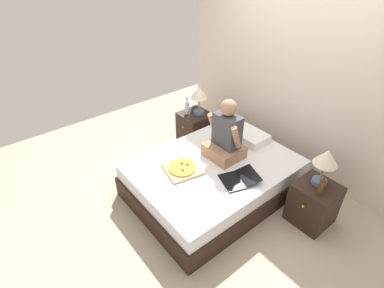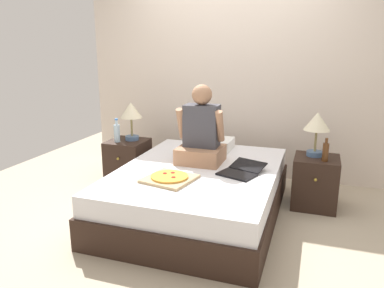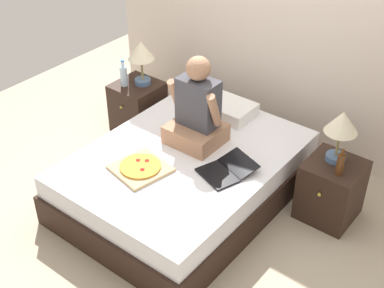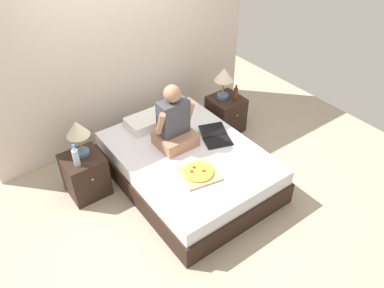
{
  "view_description": "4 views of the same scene",
  "coord_description": "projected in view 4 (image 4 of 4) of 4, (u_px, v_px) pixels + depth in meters",
  "views": [
    {
      "loc": [
        2.11,
        -2.06,
        2.76
      ],
      "look_at": [
        -0.14,
        -0.25,
        0.79
      ],
      "focal_mm": 28.0,
      "sensor_mm": 36.0,
      "label": 1
    },
    {
      "loc": [
        1.04,
        -3.25,
        1.61
      ],
      "look_at": [
        -0.07,
        0.01,
        0.71
      ],
      "focal_mm": 35.0,
      "sensor_mm": 36.0,
      "label": 2
    },
    {
      "loc": [
        2.26,
        -2.79,
        3.06
      ],
      "look_at": [
        0.12,
        -0.07,
        0.66
      ],
      "focal_mm": 50.0,
      "sensor_mm": 36.0,
      "label": 3
    },
    {
      "loc": [
        -1.97,
        -2.75,
        3.24
      ],
      "look_at": [
        -0.11,
        -0.22,
        0.77
      ],
      "focal_mm": 35.0,
      "sensor_mm": 36.0,
      "label": 4
    }
  ],
  "objects": [
    {
      "name": "ground_plane",
      "position": [
        188.0,
        180.0,
        4.67
      ],
      "size": [
        5.79,
        5.79,
        0.0
      ],
      "primitive_type": "plane",
      "color": "tan"
    },
    {
      "name": "wall_back",
      "position": [
        125.0,
        49.0,
        4.76
      ],
      "size": [
        3.79,
        0.12,
        2.5
      ],
      "primitive_type": "cube",
      "color": "beige",
      "rests_on": "ground"
    },
    {
      "name": "bed",
      "position": [
        188.0,
        166.0,
        4.52
      ],
      "size": [
        1.51,
        2.02,
        0.47
      ],
      "color": "black",
      "rests_on": "ground"
    },
    {
      "name": "nightstand_left",
      "position": [
        85.0,
        175.0,
        4.36
      ],
      "size": [
        0.44,
        0.47,
        0.52
      ],
      "color": "black",
      "rests_on": "ground"
    },
    {
      "name": "lamp_on_left_nightstand",
      "position": [
        77.0,
        131.0,
        4.05
      ],
      "size": [
        0.26,
        0.26,
        0.45
      ],
      "color": "#4C6B93",
      "rests_on": "nightstand_left"
    },
    {
      "name": "water_bottle",
      "position": [
        76.0,
        157.0,
        4.04
      ],
      "size": [
        0.07,
        0.07,
        0.28
      ],
      "color": "silver",
      "rests_on": "nightstand_left"
    },
    {
      "name": "nightstand_right",
      "position": [
        226.0,
        114.0,
        5.36
      ],
      "size": [
        0.44,
        0.47,
        0.52
      ],
      "color": "black",
      "rests_on": "ground"
    },
    {
      "name": "lamp_on_right_nightstand",
      "position": [
        224.0,
        77.0,
        5.02
      ],
      "size": [
        0.26,
        0.26,
        0.45
      ],
      "color": "#4C6B93",
      "rests_on": "nightstand_right"
    },
    {
      "name": "beer_bottle",
      "position": [
        236.0,
        94.0,
        5.11
      ],
      "size": [
        0.06,
        0.06,
        0.23
      ],
      "color": "#512D14",
      "rests_on": "nightstand_right"
    },
    {
      "name": "pillow",
      "position": [
        148.0,
        121.0,
        4.75
      ],
      "size": [
        0.52,
        0.34,
        0.12
      ],
      "primitive_type": "cube",
      "color": "white",
      "rests_on": "bed"
    },
    {
      "name": "person_seated",
      "position": [
        174.0,
        124.0,
        4.31
      ],
      "size": [
        0.47,
        0.4,
        0.78
      ],
      "color": "#A37556",
      "rests_on": "bed"
    },
    {
      "name": "laptop",
      "position": [
        216.0,
        138.0,
        4.54
      ],
      "size": [
        0.44,
        0.5,
        0.07
      ],
      "color": "black",
      "rests_on": "bed"
    },
    {
      "name": "pizza_box",
      "position": [
        198.0,
        173.0,
        4.05
      ],
      "size": [
        0.47,
        0.47,
        0.05
      ],
      "color": "tan",
      "rests_on": "bed"
    }
  ]
}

